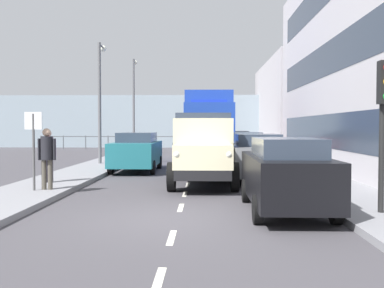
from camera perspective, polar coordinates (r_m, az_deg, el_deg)
name	(u,v)px	position (r m, az deg, el deg)	size (l,w,h in m)	color
ground_plane	(192,170)	(20.80, 0.03, -3.28)	(80.00, 80.00, 0.00)	#423F44
sidewalk_left	(291,169)	(21.15, 12.40, -3.03)	(2.26, 39.34, 0.15)	gray
sidewalk_right	(94,168)	(21.41, -12.19, -2.97)	(2.26, 39.34, 0.15)	gray
road_centreline_markings	(192,170)	(20.76, 0.03, -3.28)	(0.12, 36.32, 0.01)	silver
building_far_block	(306,107)	(39.31, 14.10, 4.58)	(6.72, 15.66, 7.35)	#B7B2B7
sea_horizon	(199,121)	(43.37, 0.89, 2.86)	(80.00, 0.80, 5.00)	#84939E
seawall_railing	(198,139)	(39.79, 0.82, 0.64)	(28.08, 0.08, 1.20)	#4C5156
truck_vintage_cream	(203,151)	(15.09, 1.42, -0.85)	(2.17, 5.64, 2.43)	black
lorry_cargo_blue	(209,125)	(25.02, 2.12, 2.40)	(2.58, 8.20, 3.87)	#193899
car_black_kerbside_near	(285,174)	(10.69, 11.66, -3.67)	(1.75, 4.32, 1.72)	black
car_grey_kerbside_1	(256,157)	(16.60, 8.08, -1.57)	(1.91, 4.24, 1.72)	slate
car_silver_kerbside_2	(244,149)	(21.87, 6.53, -0.67)	(1.91, 4.44, 1.72)	#B7BABF
car_red_kerbside_3	(235,144)	(28.03, 5.46, -0.04)	(1.84, 4.56, 1.72)	#B21E1E
car_teal_oppositeside_0	(137,151)	(20.23, -6.97, -0.90)	(1.93, 4.41, 1.72)	#1E6670
pedestrian_in_dark_coat	(47,153)	(13.81, -17.80, -1.13)	(0.53, 0.34, 1.78)	#4C473D
pedestrian_couple_a	(48,151)	(15.57, -17.65, -0.90)	(0.53, 0.34, 1.73)	#383342
traffic_light_near	(384,103)	(10.33, 23.04, 4.76)	(0.28, 0.41, 3.20)	black
lamp_post_promenade	(100,91)	(23.31, -11.46, 6.53)	(0.32, 1.14, 6.02)	#59595B
lamp_post_far	(134,97)	(33.11, -7.31, 5.88)	(0.32, 1.14, 6.70)	#59595B
street_sign	(33,137)	(13.72, -19.31, 0.83)	(0.50, 0.07, 2.25)	#4C4C4C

